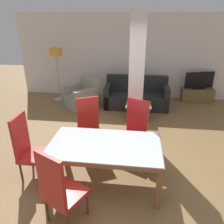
# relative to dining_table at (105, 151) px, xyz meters

# --- Properties ---
(ground_plane) EXTENTS (18.00, 18.00, 0.00)m
(ground_plane) POSITION_rel_dining_table_xyz_m (0.00, 0.00, -0.59)
(ground_plane) COLOR olive
(back_wall) EXTENTS (7.20, 0.09, 2.70)m
(back_wall) POSITION_rel_dining_table_xyz_m (0.00, 4.43, 0.76)
(back_wall) COLOR silver
(back_wall) RESTS_ON ground_plane
(divider_pillar) EXTENTS (0.32, 0.33, 2.70)m
(divider_pillar) POSITION_rel_dining_table_xyz_m (0.43, 1.68, 0.76)
(divider_pillar) COLOR silver
(divider_pillar) RESTS_ON ground_plane
(dining_table) EXTENTS (1.77, 1.01, 0.73)m
(dining_table) POSITION_rel_dining_table_xyz_m (0.00, 0.00, 0.00)
(dining_table) COLOR brown
(dining_table) RESTS_ON ground_plane
(dining_chair_head_left) EXTENTS (0.46, 0.46, 1.14)m
(dining_chair_head_left) POSITION_rel_dining_table_xyz_m (-1.28, 0.00, -0.01)
(dining_chair_head_left) COLOR red
(dining_chair_head_left) RESTS_ON ground_plane
(dining_chair_near_left) EXTENTS (0.62, 0.62, 1.14)m
(dining_chair_near_left) POSITION_rel_dining_table_xyz_m (-0.44, -0.87, -0.01)
(dining_chair_near_left) COLOR red
(dining_chair_near_left) RESTS_ON ground_plane
(dining_chair_far_left) EXTENTS (0.62, 0.62, 1.14)m
(dining_chair_far_left) POSITION_rel_dining_table_xyz_m (-0.44, 0.87, -0.01)
(dining_chair_far_left) COLOR #B2231D
(dining_chair_far_left) RESTS_ON ground_plane
(dining_chair_far_right) EXTENTS (0.62, 0.62, 1.14)m
(dining_chair_far_right) POSITION_rel_dining_table_xyz_m (0.44, 0.89, -0.01)
(dining_chair_far_right) COLOR red
(dining_chair_far_right) RESTS_ON ground_plane
(sofa) EXTENTS (1.89, 0.89, 0.90)m
(sofa) POSITION_rel_dining_table_xyz_m (0.43, 3.50, -0.29)
(sofa) COLOR black
(sofa) RESTS_ON ground_plane
(armchair) EXTENTS (1.20, 1.20, 0.88)m
(armchair) POSITION_rel_dining_table_xyz_m (-1.20, 3.20, -0.29)
(armchair) COLOR gray
(armchair) RESTS_ON ground_plane
(coffee_table) EXTENTS (0.67, 0.52, 0.43)m
(coffee_table) POSITION_rel_dining_table_xyz_m (0.51, 2.54, -0.37)
(coffee_table) COLOR brown
(coffee_table) RESTS_ON ground_plane
(bottle) EXTENTS (0.08, 0.08, 0.27)m
(bottle) POSITION_rel_dining_table_xyz_m (0.43, 2.65, -0.06)
(bottle) COLOR #4C2D14
(bottle) RESTS_ON coffee_table
(tv_stand) EXTENTS (0.99, 0.40, 0.44)m
(tv_stand) POSITION_rel_dining_table_xyz_m (2.40, 4.15, -0.37)
(tv_stand) COLOR brown
(tv_stand) RESTS_ON ground_plane
(tv_screen) EXTENTS (0.93, 0.33, 0.54)m
(tv_screen) POSITION_rel_dining_table_xyz_m (2.40, 4.15, 0.11)
(tv_screen) COLOR black
(tv_screen) RESTS_ON tv_stand
(floor_lamp) EXTENTS (0.40, 0.40, 1.67)m
(floor_lamp) POSITION_rel_dining_table_xyz_m (-2.13, 3.80, 0.83)
(floor_lamp) COLOR #B7B7BC
(floor_lamp) RESTS_ON ground_plane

